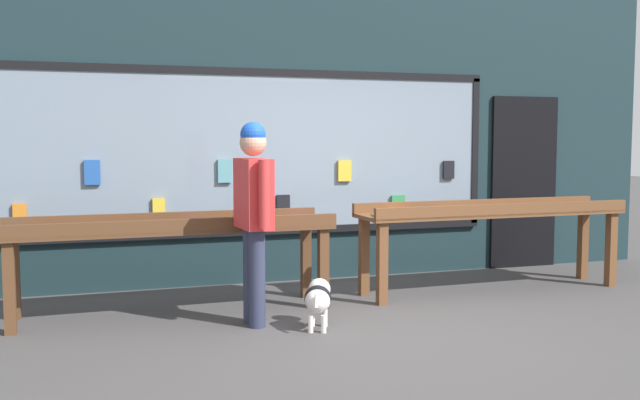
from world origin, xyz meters
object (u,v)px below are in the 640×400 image
(display_table_right, at_px, (492,218))
(small_dog, at_px, (318,298))
(display_table_left, at_px, (173,234))
(person_browsing, at_px, (254,206))

(display_table_right, bearing_deg, small_dog, -158.14)
(display_table_right, bearing_deg, display_table_left, -179.99)
(display_table_right, relative_size, small_dog, 5.56)
(small_dog, bearing_deg, display_table_left, 72.68)
(display_table_left, distance_m, person_browsing, 0.90)
(display_table_right, relative_size, person_browsing, 1.68)
(display_table_left, relative_size, person_browsing, 1.68)
(person_browsing, bearing_deg, display_table_right, -81.91)
(display_table_left, xyz_separation_m, small_dog, (1.10, -0.87, -0.47))
(small_dog, bearing_deg, person_browsing, 82.00)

